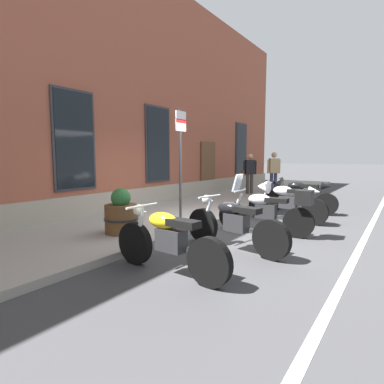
{
  "coord_description": "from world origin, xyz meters",
  "views": [
    {
      "loc": [
        -6.56,
        -3.81,
        1.7
      ],
      "look_at": [
        -1.0,
        -0.04,
        0.94
      ],
      "focal_mm": 29.37,
      "sensor_mm": 36.0,
      "label": 1
    }
  ],
  "objects_px": {
    "motorcycle_yellow_naked": "(168,241)",
    "pedestrian_dark_jacket": "(250,171)",
    "parking_sign": "(180,152)",
    "barrel_planter": "(121,215)",
    "motorcycle_white_sport": "(284,200)",
    "motorcycle_black_sport": "(297,194)",
    "motorcycle_silver_touring": "(269,210)",
    "pedestrian_tan_coat": "(274,170)",
    "motorcycle_black_naked": "(233,224)"
  },
  "relations": [
    {
      "from": "motorcycle_black_sport",
      "to": "pedestrian_dark_jacket",
      "type": "bearing_deg",
      "value": 45.47
    },
    {
      "from": "pedestrian_dark_jacket",
      "to": "barrel_planter",
      "type": "relative_size",
      "value": 1.82
    },
    {
      "from": "motorcycle_silver_touring",
      "to": "pedestrian_tan_coat",
      "type": "distance_m",
      "value": 6.78
    },
    {
      "from": "pedestrian_dark_jacket",
      "to": "pedestrian_tan_coat",
      "type": "bearing_deg",
      "value": -51.0
    },
    {
      "from": "motorcycle_black_naked",
      "to": "parking_sign",
      "type": "height_order",
      "value": "parking_sign"
    },
    {
      "from": "motorcycle_black_sport",
      "to": "barrel_planter",
      "type": "bearing_deg",
      "value": 157.8
    },
    {
      "from": "motorcycle_yellow_naked",
      "to": "motorcycle_black_naked",
      "type": "height_order",
      "value": "motorcycle_yellow_naked"
    },
    {
      "from": "motorcycle_yellow_naked",
      "to": "motorcycle_black_naked",
      "type": "distance_m",
      "value": 1.61
    },
    {
      "from": "motorcycle_white_sport",
      "to": "barrel_planter",
      "type": "relative_size",
      "value": 2.29
    },
    {
      "from": "motorcycle_silver_touring",
      "to": "motorcycle_white_sport",
      "type": "height_order",
      "value": "motorcycle_silver_touring"
    },
    {
      "from": "motorcycle_black_naked",
      "to": "barrel_planter",
      "type": "relative_size",
      "value": 2.37
    },
    {
      "from": "motorcycle_yellow_naked",
      "to": "barrel_planter",
      "type": "distance_m",
      "value": 2.24
    },
    {
      "from": "motorcycle_yellow_naked",
      "to": "parking_sign",
      "type": "distance_m",
      "value": 3.01
    },
    {
      "from": "motorcycle_silver_touring",
      "to": "parking_sign",
      "type": "height_order",
      "value": "parking_sign"
    },
    {
      "from": "motorcycle_silver_touring",
      "to": "barrel_planter",
      "type": "xyz_separation_m",
      "value": [
        -2.11,
        2.37,
        -0.04
      ]
    },
    {
      "from": "pedestrian_tan_coat",
      "to": "pedestrian_dark_jacket",
      "type": "bearing_deg",
      "value": 129.0
    },
    {
      "from": "motorcycle_white_sport",
      "to": "pedestrian_dark_jacket",
      "type": "distance_m",
      "value": 5.07
    },
    {
      "from": "motorcycle_black_naked",
      "to": "barrel_planter",
      "type": "distance_m",
      "value": 2.34
    },
    {
      "from": "motorcycle_black_sport",
      "to": "pedestrian_tan_coat",
      "type": "xyz_separation_m",
      "value": [
        3.35,
        1.93,
        0.55
      ]
    },
    {
      "from": "motorcycle_yellow_naked",
      "to": "pedestrian_dark_jacket",
      "type": "relative_size",
      "value": 1.25
    },
    {
      "from": "parking_sign",
      "to": "pedestrian_tan_coat",
      "type": "bearing_deg",
      "value": 3.11
    },
    {
      "from": "motorcycle_white_sport",
      "to": "motorcycle_silver_touring",
      "type": "bearing_deg",
      "value": -173.17
    },
    {
      "from": "motorcycle_silver_touring",
      "to": "parking_sign",
      "type": "bearing_deg",
      "value": 114.09
    },
    {
      "from": "motorcycle_silver_touring",
      "to": "motorcycle_black_sport",
      "type": "relative_size",
      "value": 0.99
    },
    {
      "from": "pedestrian_dark_jacket",
      "to": "motorcycle_silver_touring",
      "type": "bearing_deg",
      "value": -152.35
    },
    {
      "from": "motorcycle_yellow_naked",
      "to": "motorcycle_black_sport",
      "type": "distance_m",
      "value": 6.14
    },
    {
      "from": "motorcycle_yellow_naked",
      "to": "motorcycle_silver_touring",
      "type": "relative_size",
      "value": 0.98
    },
    {
      "from": "motorcycle_white_sport",
      "to": "motorcycle_black_naked",
      "type": "bearing_deg",
      "value": -178.58
    },
    {
      "from": "motorcycle_silver_touring",
      "to": "barrel_planter",
      "type": "relative_size",
      "value": 2.32
    },
    {
      "from": "motorcycle_white_sport",
      "to": "pedestrian_dark_jacket",
      "type": "relative_size",
      "value": 1.26
    },
    {
      "from": "motorcycle_white_sport",
      "to": "barrel_planter",
      "type": "xyz_separation_m",
      "value": [
        -3.66,
        2.18,
        -0.07
      ]
    },
    {
      "from": "parking_sign",
      "to": "barrel_planter",
      "type": "height_order",
      "value": "parking_sign"
    },
    {
      "from": "parking_sign",
      "to": "barrel_planter",
      "type": "xyz_separation_m",
      "value": [
        -1.3,
        0.56,
        -1.3
      ]
    },
    {
      "from": "motorcycle_black_naked",
      "to": "motorcycle_black_sport",
      "type": "relative_size",
      "value": 1.01
    },
    {
      "from": "motorcycle_silver_touring",
      "to": "barrel_planter",
      "type": "bearing_deg",
      "value": 131.68
    },
    {
      "from": "motorcycle_black_naked",
      "to": "pedestrian_dark_jacket",
      "type": "distance_m",
      "value": 7.82
    },
    {
      "from": "motorcycle_yellow_naked",
      "to": "motorcycle_black_naked",
      "type": "bearing_deg",
      "value": -8.89
    },
    {
      "from": "motorcycle_silver_touring",
      "to": "pedestrian_dark_jacket",
      "type": "distance_m",
      "value": 6.49
    },
    {
      "from": "motorcycle_black_sport",
      "to": "pedestrian_tan_coat",
      "type": "bearing_deg",
      "value": 29.95
    },
    {
      "from": "motorcycle_black_naked",
      "to": "barrel_planter",
      "type": "bearing_deg",
      "value": 104.87
    },
    {
      "from": "motorcycle_yellow_naked",
      "to": "pedestrian_tan_coat",
      "type": "bearing_deg",
      "value": 10.96
    },
    {
      "from": "barrel_planter",
      "to": "motorcycle_white_sport",
      "type": "bearing_deg",
      "value": -30.83
    },
    {
      "from": "motorcycle_white_sport",
      "to": "parking_sign",
      "type": "relative_size",
      "value": 0.82
    },
    {
      "from": "motorcycle_yellow_naked",
      "to": "motorcycle_silver_touring",
      "type": "xyz_separation_m",
      "value": [
        3.1,
        -0.36,
        0.06
      ]
    },
    {
      "from": "motorcycle_white_sport",
      "to": "barrel_planter",
      "type": "distance_m",
      "value": 4.26
    },
    {
      "from": "motorcycle_white_sport",
      "to": "pedestrian_dark_jacket",
      "type": "height_order",
      "value": "pedestrian_dark_jacket"
    },
    {
      "from": "motorcycle_yellow_naked",
      "to": "motorcycle_black_sport",
      "type": "relative_size",
      "value": 0.97
    },
    {
      "from": "motorcycle_silver_touring",
      "to": "motorcycle_white_sport",
      "type": "relative_size",
      "value": 1.02
    },
    {
      "from": "motorcycle_yellow_naked",
      "to": "barrel_planter",
      "type": "xyz_separation_m",
      "value": [
        0.99,
        2.01,
        0.02
      ]
    },
    {
      "from": "motorcycle_black_sport",
      "to": "pedestrian_tan_coat",
      "type": "height_order",
      "value": "pedestrian_tan_coat"
    }
  ]
}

